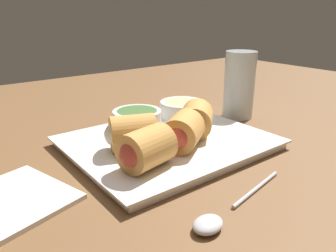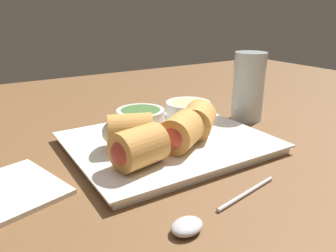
{
  "view_description": "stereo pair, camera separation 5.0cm",
  "coord_description": "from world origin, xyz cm",
  "px_view_note": "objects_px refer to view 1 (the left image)",
  "views": [
    {
      "loc": [
        -32.01,
        -37.3,
        23.56
      ],
      "look_at": [
        -1.55,
        2.36,
        5.68
      ],
      "focal_mm": 35.0,
      "sensor_mm": 36.0,
      "label": 1
    },
    {
      "loc": [
        -27.89,
        -40.15,
        23.56
      ],
      "look_at": [
        -1.55,
        2.36,
        5.68
      ],
      "focal_mm": 35.0,
      "sensor_mm": 36.0,
      "label": 2
    }
  ],
  "objects_px": {
    "serving_plate": "(168,143)",
    "spoon": "(218,217)",
    "dipping_bowl_near": "(137,118)",
    "dipping_bowl_far": "(182,108)",
    "drinking_glass": "(239,85)"
  },
  "relations": [
    {
      "from": "dipping_bowl_near",
      "to": "dipping_bowl_far",
      "type": "distance_m",
      "value": 0.1
    },
    {
      "from": "serving_plate",
      "to": "dipping_bowl_near",
      "type": "height_order",
      "value": "dipping_bowl_near"
    },
    {
      "from": "serving_plate",
      "to": "spoon",
      "type": "height_order",
      "value": "serving_plate"
    },
    {
      "from": "dipping_bowl_far",
      "to": "drinking_glass",
      "type": "relative_size",
      "value": 0.64
    },
    {
      "from": "dipping_bowl_near",
      "to": "spoon",
      "type": "distance_m",
      "value": 0.28
    },
    {
      "from": "dipping_bowl_near",
      "to": "spoon",
      "type": "xyz_separation_m",
      "value": [
        -0.07,
        -0.27,
        -0.03
      ]
    },
    {
      "from": "dipping_bowl_near",
      "to": "spoon",
      "type": "relative_size",
      "value": 0.49
    },
    {
      "from": "spoon",
      "to": "drinking_glass",
      "type": "xyz_separation_m",
      "value": [
        0.3,
        0.23,
        0.06
      ]
    },
    {
      "from": "dipping_bowl_far",
      "to": "spoon",
      "type": "xyz_separation_m",
      "value": [
        -0.17,
        -0.27,
        -0.03
      ]
    },
    {
      "from": "serving_plate",
      "to": "dipping_bowl_far",
      "type": "height_order",
      "value": "dipping_bowl_far"
    },
    {
      "from": "dipping_bowl_far",
      "to": "spoon",
      "type": "relative_size",
      "value": 0.49
    },
    {
      "from": "serving_plate",
      "to": "drinking_glass",
      "type": "distance_m",
      "value": 0.23
    },
    {
      "from": "serving_plate",
      "to": "spoon",
      "type": "xyz_separation_m",
      "value": [
        -0.08,
        -0.19,
        -0.0
      ]
    },
    {
      "from": "spoon",
      "to": "drinking_glass",
      "type": "height_order",
      "value": "drinking_glass"
    },
    {
      "from": "serving_plate",
      "to": "dipping_bowl_far",
      "type": "xyz_separation_m",
      "value": [
        0.09,
        0.08,
        0.02
      ]
    }
  ]
}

